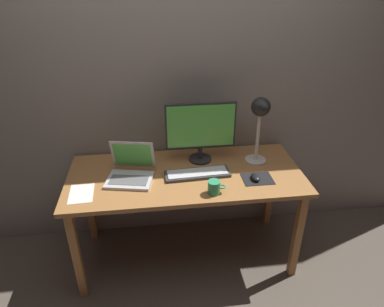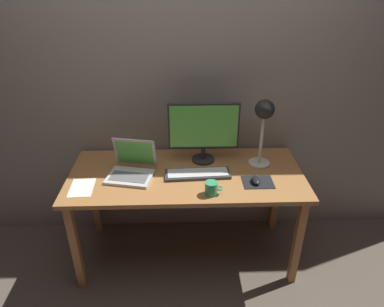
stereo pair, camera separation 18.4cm
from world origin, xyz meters
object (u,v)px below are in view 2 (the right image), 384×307
Objects in this scene: keyboard_main at (198,174)px; mouse at (256,180)px; laptop at (132,165)px; monitor at (204,129)px; desk_lamp at (264,118)px; coffee_mug at (212,188)px.

mouse is at bearing -15.62° from keyboard_main.
laptop is (-0.44, 0.04, 0.05)m from keyboard_main.
desk_lamp reaches higher than monitor.
mouse is (-0.07, -0.24, -0.33)m from desk_lamp.
desk_lamp is at bearing -9.63° from monitor.
coffee_mug is at bearing -86.57° from monitor.
monitor is 0.32m from keyboard_main.
monitor is 1.11× the size of keyboard_main.
keyboard_main is at bearing 108.75° from coffee_mug.
coffee_mug is at bearing -71.25° from keyboard_main.
laptop is at bearing 153.08° from coffee_mug.
monitor is 0.48m from coffee_mug.
monitor is 1.44× the size of laptop.
desk_lamp is 0.60m from coffee_mug.
desk_lamp reaches higher than keyboard_main.
monitor is at bearing 170.37° from desk_lamp.
mouse reaches higher than keyboard_main.
desk_lamp is at bearing 44.03° from coffee_mug.
keyboard_main is at bearing -103.53° from monitor.
mouse is 0.84× the size of coffee_mug.
laptop is 3.02× the size of coffee_mug.
desk_lamp reaches higher than coffee_mug.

